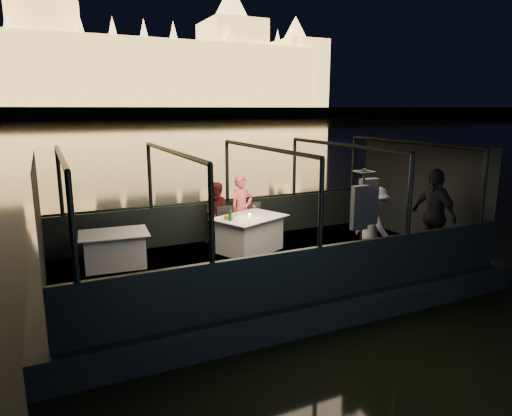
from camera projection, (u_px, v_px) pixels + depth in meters
name	position (u px, v px, depth m)	size (l,w,h in m)	color
river_water	(66.00, 129.00, 80.17)	(500.00, 500.00, 0.00)	black
boat_hull	(264.00, 286.00, 9.29)	(8.60, 4.40, 1.00)	black
boat_deck	(264.00, 264.00, 9.19)	(8.00, 4.00, 0.04)	black
gunwale_port	(228.00, 220.00, 10.86)	(8.00, 0.08, 0.90)	black
gunwale_starboard	(319.00, 273.00, 7.32)	(8.00, 0.08, 0.90)	black
cabin_glass_port	(227.00, 172.00, 10.61)	(8.00, 0.02, 1.40)	#99B2B2
cabin_glass_starboard	(321.00, 203.00, 7.07)	(8.00, 0.02, 1.40)	#99B2B2
cabin_roof_glass	(265.00, 148.00, 8.69)	(8.00, 4.00, 0.02)	#99B2B2
end_wall_fore	(40.00, 229.00, 7.29)	(0.02, 4.00, 2.30)	black
end_wall_aft	(419.00, 192.00, 10.58)	(0.02, 4.00, 2.30)	black
canopy_ribs	(265.00, 207.00, 8.94)	(8.00, 4.00, 2.30)	black
embankment	(50.00, 115.00, 195.14)	(400.00, 140.00, 6.00)	#423D33
parliament_building	(44.00, 33.00, 158.14)	(220.00, 32.00, 60.00)	#F2D18C
dining_table_central	(250.00, 234.00, 9.87)	(1.45, 1.05, 0.77)	white
dining_table_aft	(115.00, 248.00, 8.89)	(1.30, 0.94, 0.69)	silver
chair_port_left	(228.00, 227.00, 10.19)	(0.41, 0.41, 0.88)	black
chair_port_right	(255.00, 223.00, 10.53)	(0.42, 0.42, 0.90)	black
coat_stand	(361.00, 230.00, 8.19)	(0.56, 0.45, 2.01)	black
person_woman_coral	(242.00, 210.00, 10.53)	(0.56, 0.37, 1.55)	#E45653
person_man_maroon	(219.00, 212.00, 10.32)	(0.68, 0.53, 1.42)	#391011
passenger_stripe	(373.00, 224.00, 8.81)	(1.04, 0.59, 1.61)	white
passenger_dark	(433.00, 219.00, 9.22)	(1.11, 0.46, 1.88)	black
wine_bottle	(230.00, 214.00, 9.38)	(0.06, 0.06, 0.29)	#14381C
bread_basket	(229.00, 217.00, 9.56)	(0.22, 0.22, 0.09)	olive
amber_candle	(249.00, 216.00, 9.69)	(0.06, 0.06, 0.08)	#FC8D3F
plate_near	(269.00, 217.00, 9.69)	(0.21, 0.21, 0.01)	white
plate_far	(229.00, 217.00, 9.71)	(0.21, 0.21, 0.01)	silver
wine_glass_white	(236.00, 217.00, 9.35)	(0.06, 0.06, 0.18)	white
wine_glass_red	(254.00, 210.00, 10.02)	(0.06, 0.06, 0.19)	white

